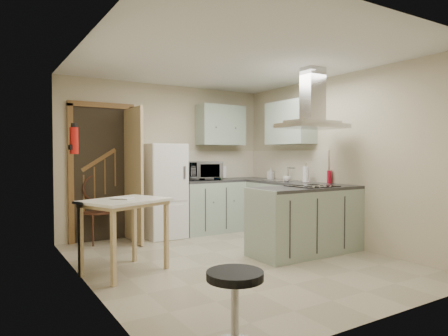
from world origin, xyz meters
TOP-DOWN VIEW (x-y plane):
  - floor at (0.00, 0.00)m, footprint 4.20×4.20m
  - ceiling at (0.00, 0.00)m, footprint 4.20×4.20m
  - back_wall at (0.00, 2.10)m, footprint 3.60×0.00m
  - left_wall at (-1.80, 0.00)m, footprint 0.00×4.20m
  - right_wall at (1.80, 0.00)m, footprint 0.00×4.20m
  - doorway at (-1.10, 2.07)m, footprint 1.10×0.12m
  - fridge at (-0.20, 1.80)m, footprint 0.60×0.60m
  - counter_back at (0.66, 1.80)m, footprint 1.08×0.60m
  - counter_right at (1.50, 1.12)m, footprint 0.60×1.95m
  - splashback at (0.96, 2.09)m, footprint 1.68×0.02m
  - wall_cabinet_back at (0.95, 1.93)m, footprint 0.85×0.35m
  - wall_cabinet_right at (1.62, 0.85)m, footprint 0.35×0.90m
  - peninsula at (1.02, -0.18)m, footprint 1.55×0.65m
  - hob at (1.12, -0.18)m, footprint 0.58×0.50m
  - extractor_hood at (1.12, -0.18)m, footprint 0.90×0.55m
  - sink at (1.50, 0.95)m, footprint 0.45×0.40m
  - fire_extinguisher at (-1.74, 0.90)m, footprint 0.10×0.10m
  - drop_leaf_table at (-1.34, 0.24)m, footprint 1.07×0.96m
  - bentwood_chair at (-1.21, 1.94)m, footprint 0.50×0.50m
  - stool at (-1.24, -1.88)m, footprint 0.43×0.43m
  - microwave at (0.55, 1.78)m, footprint 0.66×0.56m
  - kettle at (0.97, 1.92)m, footprint 0.18×0.18m
  - cereal_box at (0.83, 1.94)m, footprint 0.14×0.20m
  - soap_bottle at (1.68, 1.42)m, footprint 0.12×0.12m
  - paper_towel at (1.60, 0.44)m, footprint 0.13×0.13m
  - cup at (1.39, 0.65)m, footprint 0.12×0.12m
  - red_bottle at (1.75, 0.10)m, footprint 0.09×0.09m
  - book at (-1.42, 0.22)m, footprint 0.28×0.28m

SIDE VIEW (x-z plane):
  - floor at x=0.00m, z-range 0.00..0.00m
  - stool at x=-1.24m, z-range 0.00..0.54m
  - drop_leaf_table at x=-1.34m, z-range 0.00..0.83m
  - counter_back at x=0.66m, z-range 0.00..0.90m
  - counter_right at x=1.50m, z-range 0.00..0.90m
  - peninsula at x=1.02m, z-range 0.00..0.90m
  - bentwood_chair at x=-1.21m, z-range 0.00..0.92m
  - fridge at x=-0.20m, z-range 0.00..1.50m
  - book at x=-1.42m, z-range 0.83..0.93m
  - sink at x=1.50m, z-range 0.90..0.91m
  - hob at x=1.12m, z-range 0.90..0.91m
  - cup at x=1.39m, z-range 0.90..0.99m
  - red_bottle at x=1.75m, z-range 0.90..1.09m
  - soap_bottle at x=1.68m, z-range 0.90..1.10m
  - kettle at x=0.97m, z-range 0.90..1.15m
  - paper_towel at x=1.60m, z-range 0.90..1.16m
  - cereal_box at x=0.83m, z-range 0.90..1.19m
  - doorway at x=-1.10m, z-range 0.00..2.10m
  - microwave at x=0.55m, z-range 0.90..1.21m
  - splashback at x=0.96m, z-range 0.90..1.40m
  - back_wall at x=0.00m, z-range -0.55..3.05m
  - left_wall at x=-1.80m, z-range -0.85..3.35m
  - right_wall at x=1.80m, z-range -0.85..3.35m
  - fire_extinguisher at x=-1.74m, z-range 1.34..1.66m
  - extractor_hood at x=1.12m, z-range 1.67..1.77m
  - wall_cabinet_back at x=0.95m, z-range 1.50..2.20m
  - wall_cabinet_right at x=1.62m, z-range 1.50..2.20m
  - ceiling at x=0.00m, z-range 2.50..2.50m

